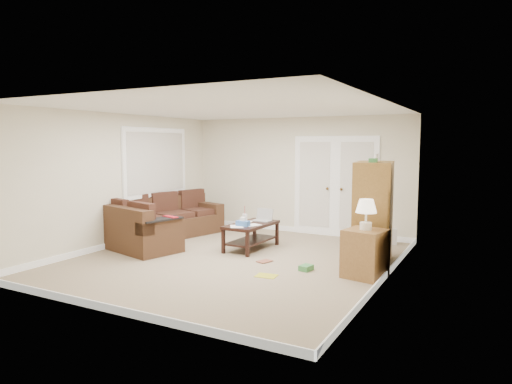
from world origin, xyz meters
The scene contains 17 objects.
floor centered at (0.00, 0.00, 0.00)m, with size 5.50×5.50×0.00m, color gray.
ceiling centered at (0.00, 0.00, 2.50)m, with size 5.00×5.50×0.02m, color white.
wall_left centered at (-2.50, 0.00, 1.25)m, with size 0.02×5.50×2.50m, color silver.
wall_right centered at (2.50, 0.00, 1.25)m, with size 0.02×5.50×2.50m, color silver.
wall_back centered at (0.00, 2.75, 1.25)m, with size 5.00×0.02×2.50m, color silver.
wall_front centered at (0.00, -2.75, 1.25)m, with size 5.00×0.02×2.50m, color silver.
baseboards centered at (0.00, 0.00, 0.05)m, with size 5.00×5.50×0.10m, color white, non-canonical shape.
french_doors centered at (0.85, 2.71, 1.04)m, with size 1.80×0.05×2.13m.
window_left centered at (-2.46, 1.00, 1.55)m, with size 0.05×1.92×1.42m.
sectional_sofa centered at (-2.08, 0.53, 0.32)m, with size 1.93×3.01×0.82m.
coffee_table centered at (-0.11, 0.85, 0.26)m, with size 0.63×1.19×0.80m.
tv_armoire centered at (2.08, 0.94, 0.83)m, with size 0.71×1.10×1.77m.
side_cabinet centered at (2.20, 0.04, 0.41)m, with size 0.63×0.63×1.14m.
space_heater centered at (2.13, 2.45, 0.15)m, with size 0.12×0.10×0.31m, color silver.
floor_magazine centered at (0.92, -0.59, 0.00)m, with size 0.31×0.24×0.01m, color gold.
floor_greenbox centered at (1.32, -0.04, 0.04)m, with size 0.16×0.21×0.08m, color #3B8241.
floor_book centered at (0.45, 0.15, 0.01)m, with size 0.17×0.24×0.02m, color brown.
Camera 1 is at (3.85, -6.41, 1.93)m, focal length 32.00 mm.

